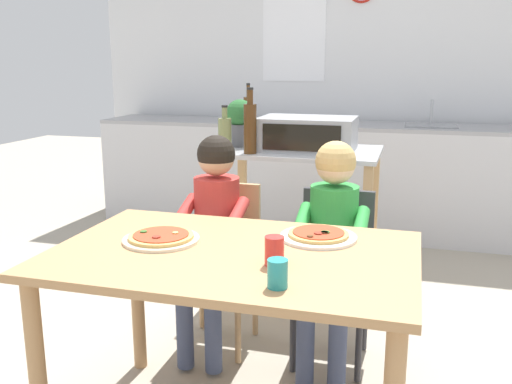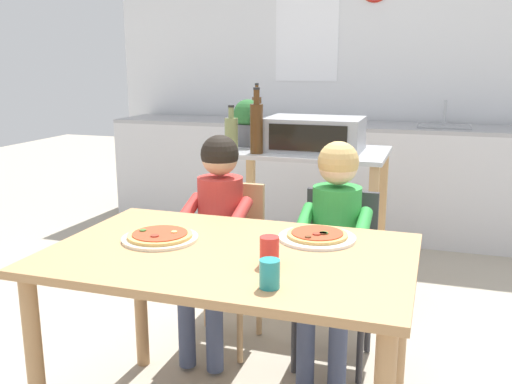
% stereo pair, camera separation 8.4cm
% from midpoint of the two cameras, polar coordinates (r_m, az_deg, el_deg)
% --- Properties ---
extents(ground_plane, '(12.78, 12.78, 0.00)m').
position_cam_midpoint_polar(ground_plane, '(3.45, 3.82, -11.17)').
color(ground_plane, '#A89E8C').
extents(back_wall_tiled, '(4.58, 0.14, 2.70)m').
position_cam_midpoint_polar(back_wall_tiled, '(5.10, 8.83, 12.22)').
color(back_wall_tiled, silver).
rests_on(back_wall_tiled, ground).
extents(kitchen_counter, '(4.13, 0.60, 1.12)m').
position_cam_midpoint_polar(kitchen_counter, '(4.79, 7.87, 1.45)').
color(kitchen_counter, silver).
rests_on(kitchen_counter, ground).
extents(kitchen_island_cart, '(0.95, 0.62, 0.91)m').
position_cam_midpoint_polar(kitchen_island_cart, '(3.39, 3.57, -0.77)').
color(kitchen_island_cart, '#B7BABF').
rests_on(kitchen_island_cart, ground).
extents(toaster_oven, '(0.55, 0.39, 0.19)m').
position_cam_midpoint_polar(toaster_oven, '(3.29, 4.50, 5.92)').
color(toaster_oven, '#999BA0').
rests_on(toaster_oven, kitchen_island_cart).
extents(bottle_squat_spirits, '(0.08, 0.08, 0.27)m').
position_cam_midpoint_polar(bottle_squat_spirits, '(3.17, -3.95, 5.86)').
color(bottle_squat_spirits, olive).
rests_on(bottle_squat_spirits, kitchen_island_cart).
extents(bottle_tall_green_wine, '(0.06, 0.06, 0.37)m').
position_cam_midpoint_polar(bottle_tall_green_wine, '(3.63, -1.46, 7.51)').
color(bottle_tall_green_wine, '#4C2D14').
rests_on(bottle_tall_green_wine, kitchen_island_cart).
extents(bottle_dark_olive_oil, '(0.07, 0.07, 0.37)m').
position_cam_midpoint_polar(bottle_dark_olive_oil, '(3.16, -1.37, 6.66)').
color(bottle_dark_olive_oil, '#4C2D14').
rests_on(bottle_dark_olive_oil, kitchen_island_cart).
extents(potted_herb_plant, '(0.17, 0.17, 0.29)m').
position_cam_midpoint_polar(potted_herb_plant, '(3.44, -2.35, 7.21)').
color(potted_herb_plant, '#4C4C51').
rests_on(potted_herb_plant, kitchen_island_cart).
extents(dining_table, '(1.30, 0.84, 0.76)m').
position_cam_midpoint_polar(dining_table, '(2.06, -3.49, -8.79)').
color(dining_table, '#AD7F51').
rests_on(dining_table, ground).
extents(dining_chair_left, '(0.36, 0.36, 0.81)m').
position_cam_midpoint_polar(dining_chair_left, '(2.85, -4.34, -6.14)').
color(dining_chair_left, tan).
rests_on(dining_chair_left, ground).
extents(dining_chair_right, '(0.36, 0.36, 0.81)m').
position_cam_midpoint_polar(dining_chair_right, '(2.71, 7.06, -7.23)').
color(dining_chair_right, '#333338').
rests_on(dining_chair_right, ground).
extents(child_in_red_shirt, '(0.32, 0.42, 1.06)m').
position_cam_midpoint_polar(child_in_red_shirt, '(2.68, -5.29, -2.99)').
color(child_in_red_shirt, '#424C6B').
rests_on(child_in_red_shirt, ground).
extents(child_in_green_shirt, '(0.32, 0.42, 1.06)m').
position_cam_midpoint_polar(child_in_green_shirt, '(2.54, 6.76, -4.03)').
color(child_in_green_shirt, '#424C6B').
rests_on(child_in_green_shirt, ground).
extents(pizza_plate_cream, '(0.29, 0.29, 0.03)m').
position_cam_midpoint_polar(pizza_plate_cream, '(2.16, -10.74, -4.61)').
color(pizza_plate_cream, beige).
rests_on(pizza_plate_cream, dining_table).
extents(pizza_plate_white, '(0.29, 0.29, 0.03)m').
position_cam_midpoint_polar(pizza_plate_white, '(2.16, 5.26, -4.44)').
color(pizza_plate_white, white).
rests_on(pizza_plate_white, dining_table).
extents(drinking_cup_red, '(0.07, 0.07, 0.10)m').
position_cam_midpoint_polar(drinking_cup_red, '(1.87, 0.58, -6.02)').
color(drinking_cup_red, red).
rests_on(drinking_cup_red, dining_table).
extents(drinking_cup_teal, '(0.06, 0.06, 0.09)m').
position_cam_midpoint_polar(drinking_cup_teal, '(1.69, 0.77, -8.31)').
color(drinking_cup_teal, teal).
rests_on(drinking_cup_teal, dining_table).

